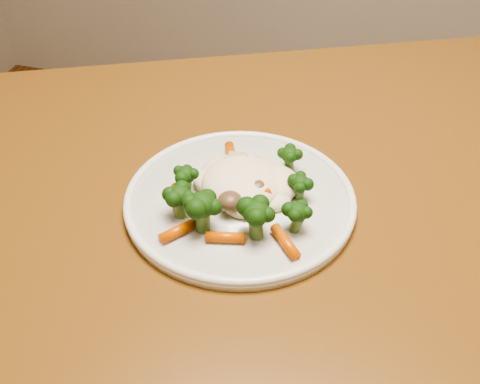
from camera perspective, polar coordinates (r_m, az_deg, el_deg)
The scene contains 3 objects.
dining_table at distance 0.80m, azimuth 4.70°, elevation -6.25°, with size 1.30×1.12×0.75m.
plate at distance 0.70m, azimuth 0.00°, elevation -0.91°, with size 0.27×0.27×0.01m, color white.
meal at distance 0.68m, azimuth -0.00°, elevation 0.37°, with size 0.17×0.19×0.05m.
Camera 1 is at (0.03, -0.46, 1.21)m, focal length 45.00 mm.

